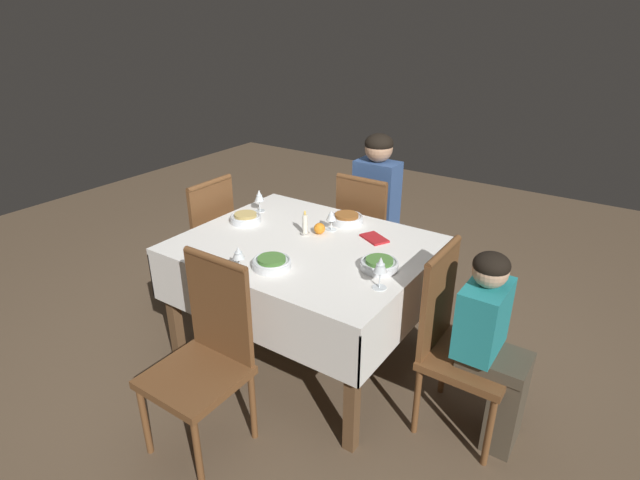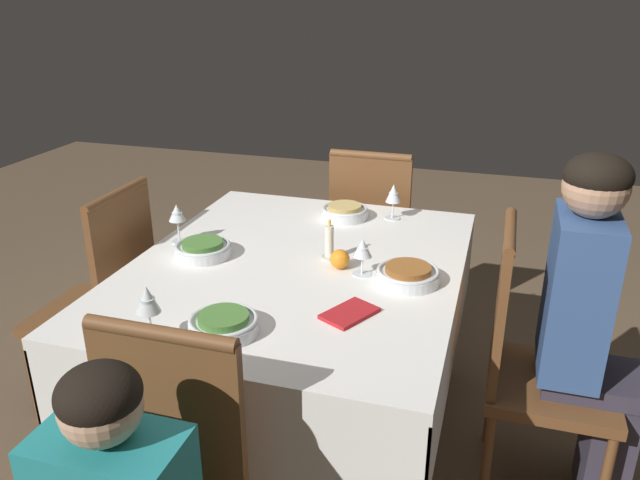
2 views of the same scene
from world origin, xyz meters
The scene contains 17 objects.
ground_plane centered at (0.00, 0.00, 0.00)m, with size 8.00×8.00×0.00m, color brown.
dining_table centered at (0.00, 0.00, 0.66)m, with size 1.36×1.11×0.76m.
chair_north centered at (-0.04, 0.80, 0.51)m, with size 0.41×0.41×0.96m.
chair_west centered at (-0.92, 0.08, 0.51)m, with size 0.41×0.41×0.96m.
chair_south centered at (0.00, -0.80, 0.51)m, with size 0.41×0.41×0.96m.
person_adult_denim centered at (-0.04, 0.95, 0.68)m, with size 0.30×0.34×1.20m.
bowl_north centered at (0.03, 0.39, 0.78)m, with size 0.20×0.20×0.06m.
wine_glass_north centered at (0.02, 0.23, 0.85)m, with size 0.06×0.06×0.13m.
bowl_east centered at (0.49, -0.04, 0.78)m, with size 0.19×0.19×0.06m.
wine_glass_east centered at (0.58, -0.21, 0.87)m, with size 0.07×0.07×0.16m.
bowl_west centered at (-0.49, 0.04, 0.79)m, with size 0.19×0.19×0.06m.
wine_glass_west centered at (-0.53, 0.23, 0.86)m, with size 0.06×0.06×0.15m.
bowl_south centered at (0.03, -0.34, 0.78)m, with size 0.20×0.20×0.06m.
wine_glass_south centered at (-0.06, -0.48, 0.87)m, with size 0.06×0.06×0.15m.
candle_centerpiece centered at (-0.07, 0.10, 0.81)m, with size 0.05×0.05×0.15m.
orange_fruit centered at (-0.01, 0.15, 0.79)m, with size 0.07×0.07×0.07m, color orange.
napkin_red_folded centered at (0.30, 0.26, 0.76)m, with size 0.19×0.17×0.01m.
Camera 2 is at (1.84, 0.64, 1.64)m, focal length 35.00 mm.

